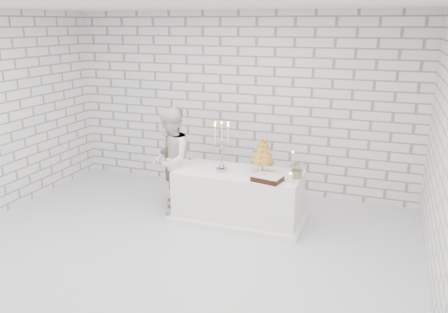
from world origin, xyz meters
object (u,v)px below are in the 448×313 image
groom (172,157)px  croquembouche (263,155)px  cake_table (238,196)px  bride (170,161)px  candelabra (222,147)px

groom → croquembouche: (1.50, -0.18, 0.24)m
cake_table → groom: (-1.16, 0.23, 0.41)m
cake_table → groom: size_ratio=1.14×
bride → croquembouche: bride is taller
groom → croquembouche: 1.53m
candelabra → croquembouche: candelabra is taller
bride → cake_table: bearing=73.5°
groom → candelabra: 1.02m
groom → bride: bride is taller
cake_table → croquembouche: (0.33, 0.05, 0.65)m
croquembouche → bride: bearing=-178.0°
candelabra → croquembouche: (0.57, 0.10, -0.09)m
groom → bride: bearing=-10.9°
candelabra → bride: bearing=176.4°
candelabra → croquembouche: bearing=10.0°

